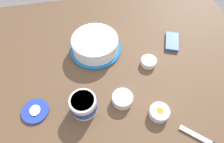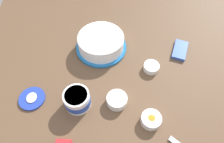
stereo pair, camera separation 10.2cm
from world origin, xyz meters
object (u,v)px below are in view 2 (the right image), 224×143
at_px(frosting_tub, 77,100).
at_px(sprinkle_bowl_yellow, 117,100).
at_px(frosted_cake, 101,43).
at_px(sprinkle_bowl_orange, 151,119).
at_px(frosting_tub_lid, 32,98).
at_px(candy_box_lower, 180,50).
at_px(sprinkle_bowl_pink, 151,67).

bearing_deg(frosting_tub, sprinkle_bowl_yellow, -87.35).
relative_size(frosted_cake, sprinkle_bowl_orange, 3.13).
relative_size(frosting_tub_lid, sprinkle_bowl_yellow, 1.27).
distance_m(frosting_tub, candy_box_lower, 0.62).
bearing_deg(sprinkle_bowl_pink, frosting_tub_lid, 106.11).
xyz_separation_m(sprinkle_bowl_orange, candy_box_lower, (0.40, -0.21, -0.01)).
bearing_deg(sprinkle_bowl_yellow, sprinkle_bowl_orange, -123.07).
bearing_deg(frosted_cake, sprinkle_bowl_orange, -152.37).
relative_size(sprinkle_bowl_yellow, sprinkle_bowl_orange, 1.08).
relative_size(frosted_cake, sprinkle_bowl_pink, 3.46).
height_order(frosted_cake, frosting_tub_lid, frosted_cake).
height_order(sprinkle_bowl_pink, candy_box_lower, sprinkle_bowl_pink).
distance_m(frosted_cake, sprinkle_bowl_pink, 0.30).
relative_size(frosting_tub, candy_box_lower, 0.88).
height_order(frosted_cake, sprinkle_bowl_yellow, frosted_cake).
relative_size(sprinkle_bowl_yellow, sprinkle_bowl_pink, 1.19).
relative_size(frosting_tub, frosting_tub_lid, 0.97).
bearing_deg(frosted_cake, sprinkle_bowl_pink, -119.28).
bearing_deg(frosting_tub_lid, candy_box_lower, -69.14).
xyz_separation_m(frosting_tub_lid, sprinkle_bowl_yellow, (-0.02, -0.40, 0.02)).
relative_size(sprinkle_bowl_orange, candy_box_lower, 0.66).
bearing_deg(frosting_tub_lid, sprinkle_bowl_orange, -102.00).
bearing_deg(candy_box_lower, sprinkle_bowl_orange, 173.18).
height_order(sprinkle_bowl_yellow, candy_box_lower, sprinkle_bowl_yellow).
xyz_separation_m(frosted_cake, sprinkle_bowl_pink, (-0.15, -0.26, -0.03)).
relative_size(frosting_tub_lid, candy_box_lower, 0.90).
bearing_deg(sprinkle_bowl_orange, frosting_tub, 75.01).
relative_size(frosting_tub, sprinkle_bowl_pink, 1.48).
bearing_deg(frosting_tub, sprinkle_bowl_pink, -61.34).
distance_m(frosting_tub, sprinkle_bowl_pink, 0.41).
bearing_deg(frosting_tub_lid, frosting_tub, -97.50).
xyz_separation_m(frosting_tub_lid, sprinkle_bowl_pink, (0.17, -0.58, 0.01)).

